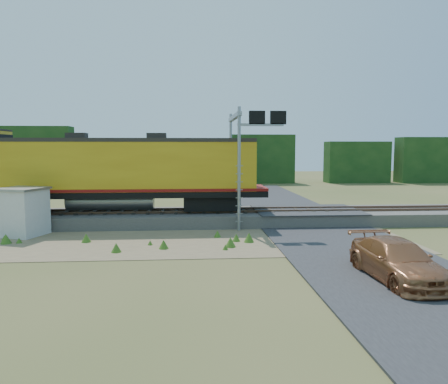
{
  "coord_description": "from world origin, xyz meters",
  "views": [
    {
      "loc": [
        -0.78,
        -22.82,
        5.02
      ],
      "look_at": [
        1.15,
        3.0,
        2.4
      ],
      "focal_mm": 35.0,
      "sensor_mm": 36.0,
      "label": 1
    }
  ],
  "objects": [
    {
      "name": "road",
      "position": [
        7.0,
        0.74,
        0.09
      ],
      "size": [
        7.0,
        66.0,
        0.86
      ],
      "color": "#38383A",
      "rests_on": "ground"
    },
    {
      "name": "tree_line_north",
      "position": [
        0.0,
        38.0,
        3.07
      ],
      "size": [
        130.0,
        3.0,
        6.5
      ],
      "color": "#153914",
      "rests_on": "ground"
    },
    {
      "name": "locomotive",
      "position": [
        -6.37,
        6.0,
        3.55
      ],
      "size": [
        20.35,
        3.1,
        5.25
      ],
      "color": "black",
      "rests_on": "rails"
    },
    {
      "name": "dirt_shoulder",
      "position": [
        -2.0,
        0.5,
        0.01
      ],
      "size": [
        26.0,
        8.0,
        0.03
      ],
      "primitive_type": "cube",
      "color": "#8C7754",
      "rests_on": "ground"
    },
    {
      "name": "car",
      "position": [
        7.0,
        -7.16,
        0.76
      ],
      "size": [
        2.39,
        5.34,
        1.52
      ],
      "primitive_type": "imported",
      "rotation": [
        0.0,
        0.0,
        0.05
      ],
      "color": "#AE6A40",
      "rests_on": "ground"
    },
    {
      "name": "ballast",
      "position": [
        0.0,
        6.0,
        0.4
      ],
      "size": [
        70.0,
        5.0,
        0.8
      ],
      "primitive_type": "cube",
      "color": "slate",
      "rests_on": "ground"
    },
    {
      "name": "weed_clumps",
      "position": [
        -3.5,
        0.1,
        0.0
      ],
      "size": [
        15.0,
        6.2,
        0.56
      ],
      "primitive_type": null,
      "color": "#3F6C1E",
      "rests_on": "ground"
    },
    {
      "name": "rails",
      "position": [
        0.0,
        6.0,
        0.88
      ],
      "size": [
        70.0,
        1.54,
        0.16
      ],
      "color": "brown",
      "rests_on": "ballast"
    },
    {
      "name": "ground",
      "position": [
        0.0,
        0.0,
        0.0
      ],
      "size": [
        140.0,
        140.0,
        0.0
      ],
      "primitive_type": "plane",
      "color": "#475123",
      "rests_on": "ground"
    },
    {
      "name": "signal_gantry",
      "position": [
        2.46,
        5.32,
        5.57
      ],
      "size": [
        2.96,
        6.2,
        7.46
      ],
      "color": "gray",
      "rests_on": "ground"
    },
    {
      "name": "shed",
      "position": [
        -10.42,
        2.61,
        1.41
      ],
      "size": [
        2.99,
        2.99,
        2.78
      ],
      "rotation": [
        0.0,
        0.0,
        -0.35
      ],
      "color": "silver",
      "rests_on": "ground"
    }
  ]
}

